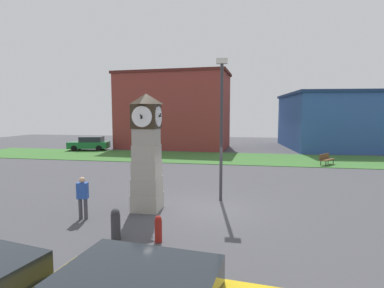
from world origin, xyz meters
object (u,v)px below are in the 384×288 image
bollard_near_tower (158,229)px  car_silver_hatch (90,143)px  clock_tower (147,154)px  street_lamp_near_road (221,120)px  bench (326,159)px  pedestrian_near_bench (83,195)px  bollard_mid_row (116,224)px

bollard_near_tower → car_silver_hatch: car_silver_hatch is taller
clock_tower → street_lamp_near_road: size_ratio=0.75×
clock_tower → bench: bearing=51.8°
car_silver_hatch → bench: car_silver_hatch is taller
pedestrian_near_bench → car_silver_hatch: bearing=118.4°
car_silver_hatch → pedestrian_near_bench: pedestrian_near_bench is taller
clock_tower → pedestrian_near_bench: clock_tower is taller
bench → street_lamp_near_road: bearing=-123.4°
bollard_near_tower → car_silver_hatch: 26.05m
bollard_mid_row → car_silver_hatch: (-12.99, 21.77, 0.27)m
clock_tower → bollard_near_tower: 3.82m
car_silver_hatch → bollard_near_tower: bearing=-56.5°
clock_tower → bench: 16.68m
bollard_near_tower → bollard_mid_row: 1.40m
car_silver_hatch → clock_tower: bearing=-55.2°
bollard_near_tower → pedestrian_near_bench: size_ratio=0.52×
bench → pedestrian_near_bench: bearing=-130.2°
clock_tower → car_silver_hatch: clock_tower is taller
bollard_near_tower → bench: bearing=61.0°
bollard_mid_row → street_lamp_near_road: (2.93, 4.97, 3.22)m
car_silver_hatch → bench: (23.26, -5.67, -0.26)m
bollard_near_tower → bollard_mid_row: bearing=-177.7°
bollard_mid_row → car_silver_hatch: size_ratio=0.22×
bench → street_lamp_near_road: street_lamp_near_road is taller
bollard_near_tower → car_silver_hatch: (-14.38, 21.71, 0.35)m
car_silver_hatch → pedestrian_near_bench: size_ratio=2.81×
bollard_near_tower → bench: (8.88, 16.04, 0.10)m
bollard_near_tower → street_lamp_near_road: street_lamp_near_road is taller
bench → bollard_near_tower: bearing=-119.0°
street_lamp_near_road → clock_tower: bearing=-146.8°
bollard_near_tower → bench: bench is taller
car_silver_hatch → bench: bearing=-13.7°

